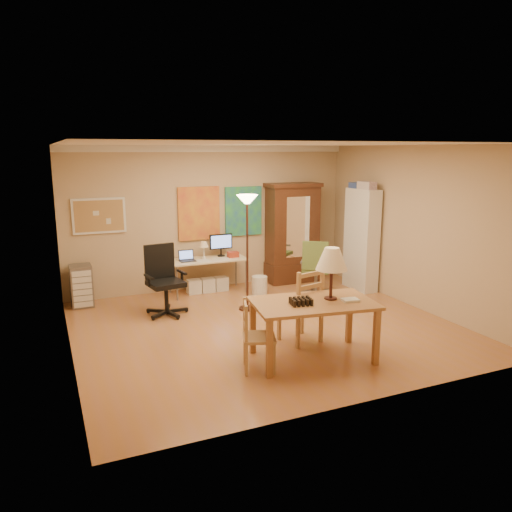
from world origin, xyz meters
name	(u,v)px	position (x,y,z in m)	size (l,w,h in m)	color
floor	(265,327)	(0.00, 0.00, 0.00)	(5.50, 5.50, 0.00)	#AB6E3D
crown_molding	(211,149)	(0.00, 2.46, 2.64)	(5.50, 0.08, 0.12)	white
corkboard	(99,216)	(-2.05, 2.47, 1.50)	(0.90, 0.04, 0.62)	tan
art_panel_left	(199,213)	(-0.25, 2.47, 1.45)	(0.80, 0.04, 1.00)	yellow
art_panel_right	(243,211)	(0.65, 2.47, 1.45)	(0.75, 0.04, 0.95)	#256996
dining_table	(320,290)	(0.17, -1.28, 0.90)	(1.63, 1.12, 1.42)	brown
ladder_chair_back	(302,308)	(0.22, -0.73, 0.49)	(0.58, 0.56, 1.06)	#A7754C
ladder_chair_left	(257,338)	(-0.71, -1.30, 0.40)	(0.49, 0.50, 0.86)	#A7754C
torchiere_lamp	(247,218)	(0.08, 0.90, 1.54)	(0.35, 0.35, 1.92)	#42241A
computer_desk	(209,272)	(-0.18, 2.15, 0.39)	(1.41, 0.62, 1.07)	beige
office_chair_black	(165,296)	(-1.23, 1.19, 0.30)	(0.70, 0.70, 1.13)	black
office_chair_green	(316,280)	(1.55, 1.18, 0.28)	(0.65, 0.66, 1.03)	slate
drawer_cart	(81,286)	(-2.44, 2.20, 0.35)	(0.35, 0.43, 0.71)	slate
armoire	(292,239)	(1.61, 2.24, 0.86)	(1.08, 0.51, 1.98)	#391A0F
bookshelf	(361,240)	(2.55, 1.22, 0.95)	(0.29, 0.76, 1.91)	white
wastebin	(260,286)	(0.60, 1.58, 0.18)	(0.28, 0.28, 0.35)	silver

